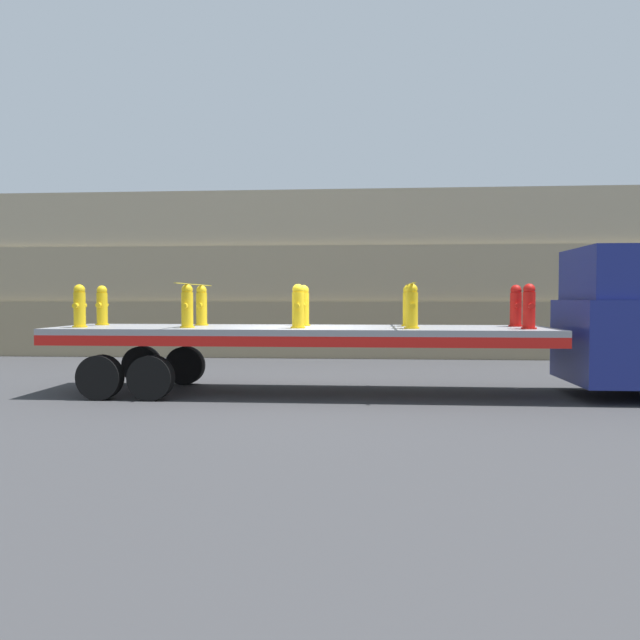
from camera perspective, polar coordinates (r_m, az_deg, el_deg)
ground_plane at (r=13.11m, az=-1.75°, el=-6.70°), size 120.00×120.00×0.00m
rock_cliff at (r=22.06m, az=0.80°, el=4.11°), size 60.00×3.30×5.59m
flatbed_trailer at (r=13.08m, az=-4.79°, el=-1.76°), size 10.21×2.57×1.39m
fire_hydrant_yellow_near_0 at (r=13.68m, az=-21.13°, el=1.17°), size 0.30×0.45×0.88m
fire_hydrant_yellow_far_0 at (r=14.66m, az=-19.30°, el=1.23°), size 0.30×0.45×0.88m
fire_hydrant_yellow_near_1 at (r=12.87m, az=-12.04°, el=1.21°), size 0.30×0.45×0.88m
fire_hydrant_yellow_far_1 at (r=13.91m, az=-10.78°, el=1.28°), size 0.30×0.45×0.88m
fire_hydrant_yellow_near_2 at (r=12.42m, az=-2.03°, el=1.23°), size 0.30×0.45×0.88m
fire_hydrant_yellow_far_2 at (r=13.50m, az=-1.51°, el=1.29°), size 0.30×0.45×0.88m
fire_hydrant_yellow_near_3 at (r=12.37m, az=8.40°, el=1.21°), size 0.30×0.45×0.88m
fire_hydrant_yellow_far_3 at (r=13.45m, az=8.08°, el=1.27°), size 0.30×0.45×0.88m
fire_hydrant_red_near_4 at (r=12.72m, az=18.57°, el=1.14°), size 0.30×0.45×0.88m
fire_hydrant_red_far_4 at (r=13.78m, az=17.47°, el=1.21°), size 0.30×0.45×0.88m
cargo_strap_rear at (r=13.39m, az=-11.40°, el=3.21°), size 0.05×2.66×0.01m
cargo_strap_middle at (r=12.91m, az=8.24°, el=3.27°), size 0.05×2.66×0.01m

